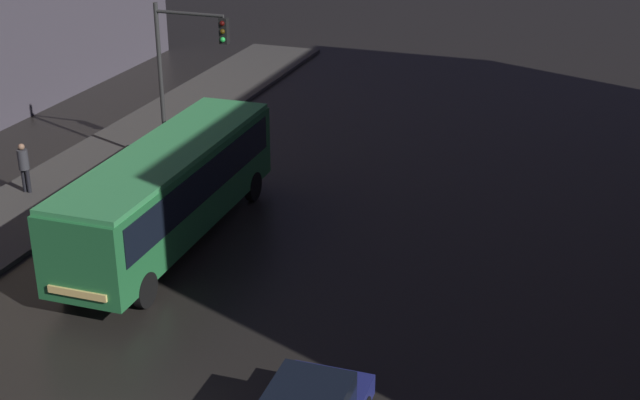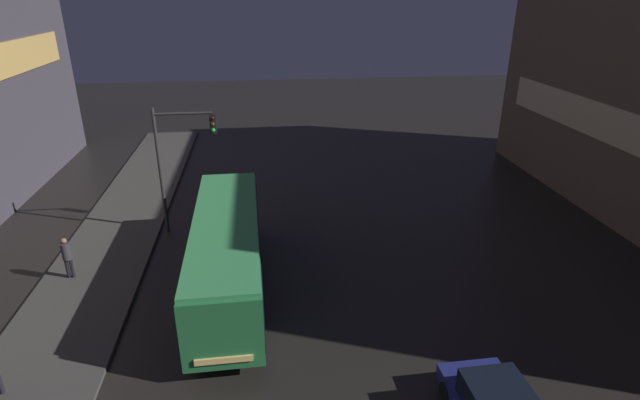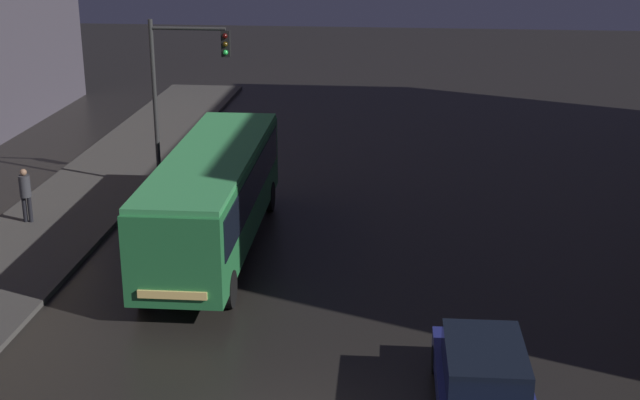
% 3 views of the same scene
% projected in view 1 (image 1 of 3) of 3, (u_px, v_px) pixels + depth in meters
% --- Properties ---
extents(sidewalk_left, '(4.00, 48.00, 0.15)m').
position_uv_depth(sidewalk_left, '(23.00, 213.00, 29.55)').
color(sidewalk_left, '#3D3A38').
rests_on(sidewalk_left, ground).
extents(bus_near, '(2.68, 10.53, 3.08)m').
position_uv_depth(bus_near, '(169.00, 185.00, 27.01)').
color(bus_near, '#236B38').
rests_on(bus_near, ground).
extents(pedestrian_mid, '(0.49, 0.49, 1.78)m').
position_uv_depth(pedestrian_mid, '(24.00, 164.00, 30.58)').
color(pedestrian_mid, black).
rests_on(pedestrian_mid, sidewalk_left).
extents(traffic_light_main, '(2.85, 0.35, 6.17)m').
position_uv_depth(traffic_light_main, '(183.00, 62.00, 31.69)').
color(traffic_light_main, '#2D2D2D').
rests_on(traffic_light_main, ground).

